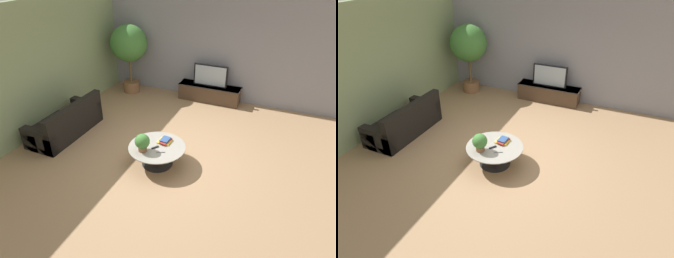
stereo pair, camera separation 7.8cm
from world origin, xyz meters
The scene contains 12 objects.
ground_plane centered at (0.00, 0.00, 0.00)m, with size 24.00×24.00×0.00m, color #9E7A56.
back_wall_stone centered at (0.00, 3.26, 1.50)m, with size 7.40×0.12×3.00m, color gray.
side_wall_left centered at (-3.26, 0.20, 1.50)m, with size 0.12×7.40×3.00m, color gray.
media_console centered at (0.07, 2.94, 0.25)m, with size 1.82×0.50×0.48m.
television centered at (0.07, 2.94, 0.78)m, with size 0.98×0.13×0.62m.
coffee_table centered at (-0.02, -0.48, 0.30)m, with size 1.17×1.17×0.43m.
couch_by_wall centered at (-2.53, -0.25, 0.29)m, with size 0.84×1.89×0.84m.
potted_palm_tall centered at (-2.39, 2.65, 1.43)m, with size 1.10×1.10×2.06m.
potted_plant_tabletop centered at (-0.22, -0.73, 0.63)m, with size 0.30×0.30×0.37m.
book_stack centered at (0.07, -0.27, 0.46)m, with size 0.26×0.31×0.08m.
remote_black centered at (-0.03, -0.54, 0.44)m, with size 0.04×0.16×0.02m, color black.
remote_silver centered at (0.13, -0.64, 0.44)m, with size 0.04×0.16×0.02m, color gray.
Camera 2 is at (2.26, -4.99, 3.83)m, focal length 32.00 mm.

